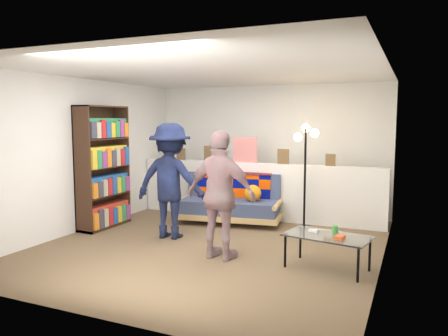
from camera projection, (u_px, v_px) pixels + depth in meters
name	position (u px, v px, depth m)	size (l,w,h in m)	color
ground	(213.00, 245.00, 6.17)	(5.00, 5.00, 0.00)	brown
room_shell	(226.00, 126.00, 6.41)	(4.60, 5.05, 2.45)	silver
half_wall_ledge	(256.00, 191.00, 7.75)	(4.45, 0.15, 1.00)	silver
ledge_decor	(244.00, 153.00, 7.75)	(2.97, 0.02, 0.45)	brown
futon_sofa	(231.00, 202.00, 7.48)	(1.84, 1.07, 0.75)	tan
bookshelf	(103.00, 171.00, 7.11)	(0.33, 0.99, 1.98)	black
coffee_table	(328.00, 238.00, 5.11)	(1.05, 0.71, 0.51)	black
floor_lamp	(306.00, 155.00, 7.00)	(0.39, 0.33, 1.69)	black
person_left	(171.00, 181.00, 6.47)	(1.10, 0.63, 1.71)	black
person_right	(221.00, 195.00, 5.46)	(0.95, 0.40, 1.63)	#C8818A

